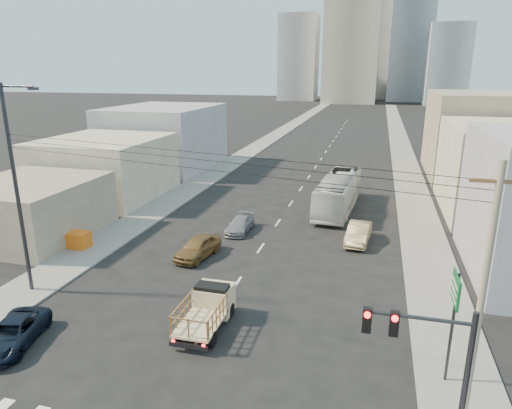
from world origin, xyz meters
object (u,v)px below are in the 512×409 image
at_px(flatbed_pickup, 207,307).
at_px(sedan_grey, 240,225).
at_px(traffic_signal, 431,365).
at_px(utility_pole, 481,300).
at_px(sedan_brown, 198,247).
at_px(navy_pickup, 12,333).
at_px(crate_stack, 77,240).
at_px(streetlamp_left, 18,186).
at_px(city_bus, 338,192).
at_px(green_sign, 454,302).
at_px(sedan_tan, 358,233).

xyz_separation_m(flatbed_pickup, sedan_grey, (-2.48, 14.03, -0.51)).
height_order(traffic_signal, utility_pole, utility_pole).
bearing_deg(flatbed_pickup, traffic_signal, -33.64).
xyz_separation_m(sedan_brown, utility_pole, (15.32, -12.28, 4.45)).
bearing_deg(navy_pickup, crate_stack, 98.94).
relative_size(flatbed_pickup, traffic_signal, 0.73).
xyz_separation_m(utility_pole, streetlamp_left, (-22.89, 5.00, 1.25)).
xyz_separation_m(traffic_signal, streetlamp_left, (-21.16, 7.51, 2.36)).
relative_size(city_bus, crate_stack, 6.58).
bearing_deg(crate_stack, green_sign, -20.45).
relative_size(sedan_tan, streetlamp_left, 0.37).
distance_m(flatbed_pickup, sedan_tan, 15.63).
bearing_deg(green_sign, utility_pole, -82.33).
bearing_deg(navy_pickup, sedan_brown, 56.45).
xyz_separation_m(city_bus, crate_stack, (-17.61, -14.74, -0.96)).
bearing_deg(crate_stack, traffic_signal, -31.62).
bearing_deg(traffic_signal, navy_pickup, 171.88).
bearing_deg(city_bus, sedan_tan, -70.47).
distance_m(navy_pickup, crate_stack, 12.32).
relative_size(navy_pickup, sedan_tan, 1.00).
bearing_deg(sedan_brown, navy_pickup, -101.03).
bearing_deg(traffic_signal, sedan_grey, 120.85).
xyz_separation_m(navy_pickup, sedan_grey, (5.89, 17.95, -0.04)).
distance_m(city_bus, sedan_brown, 16.35).
bearing_deg(streetlamp_left, flatbed_pickup, -4.99).
relative_size(green_sign, utility_pole, 0.50).
bearing_deg(flatbed_pickup, streetlamp_left, 175.01).
bearing_deg(city_bus, crate_stack, -135.91).
distance_m(flatbed_pickup, city_bus, 22.73).
relative_size(green_sign, streetlamp_left, 0.42).
distance_m(city_bus, crate_stack, 22.99).
bearing_deg(crate_stack, city_bus, 39.92).
distance_m(navy_pickup, utility_pole, 20.41).
xyz_separation_m(flatbed_pickup, crate_stack, (-12.98, 7.50, -0.40)).
height_order(flatbed_pickup, crate_stack, flatbed_pickup).
distance_m(city_bus, sedan_grey, 10.92).
distance_m(green_sign, streetlamp_left, 22.86).
distance_m(green_sign, crate_stack, 25.97).
bearing_deg(flatbed_pickup, city_bus, 78.24).
relative_size(city_bus, sedan_brown, 2.73).
bearing_deg(sedan_brown, green_sign, -23.64).
relative_size(streetlamp_left, crate_stack, 6.67).
height_order(green_sign, streetlamp_left, streetlamp_left).
bearing_deg(sedan_brown, crate_stack, -165.72).
bearing_deg(utility_pole, city_bus, 104.70).
bearing_deg(sedan_tan, green_sign, -69.73).
xyz_separation_m(navy_pickup, city_bus, (13.00, 26.17, 1.03)).
xyz_separation_m(sedan_brown, sedan_grey, (1.32, 5.76, -0.15)).
xyz_separation_m(traffic_signal, crate_stack, (-22.77, 14.02, -3.39)).
distance_m(sedan_brown, sedan_grey, 5.91).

